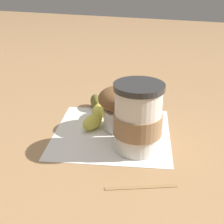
# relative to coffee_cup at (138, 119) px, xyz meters

# --- Properties ---
(ground_plane) EXTENTS (3.00, 3.00, 0.00)m
(ground_plane) POSITION_rel_coffee_cup_xyz_m (0.06, -0.04, -0.06)
(ground_plane) COLOR #A87C51
(paper_napkin) EXTENTS (0.28, 0.28, 0.00)m
(paper_napkin) POSITION_rel_coffee_cup_xyz_m (0.06, -0.04, -0.06)
(paper_napkin) COLOR white
(paper_napkin) RESTS_ON ground_plane
(coffee_cup) EXTENTS (0.09, 0.09, 0.12)m
(coffee_cup) POSITION_rel_coffee_cup_xyz_m (0.00, 0.00, 0.00)
(coffee_cup) COLOR silver
(coffee_cup) RESTS_ON paper_napkin
(muffin) EXTENTS (0.08, 0.08, 0.09)m
(muffin) POSITION_rel_coffee_cup_xyz_m (0.06, -0.06, -0.01)
(muffin) COLOR white
(muffin) RESTS_ON paper_napkin
(banana) EXTENTS (0.08, 0.15, 0.03)m
(banana) POSITION_rel_coffee_cup_xyz_m (0.12, -0.09, -0.04)
(banana) COLOR #D6CC4C
(banana) RESTS_ON paper_napkin
(wooden_stirrer) EXTENTS (0.10, 0.05, 0.00)m
(wooden_stirrer) POSITION_rel_coffee_cup_xyz_m (-0.04, 0.10, -0.06)
(wooden_stirrer) COLOR #9E7547
(wooden_stirrer) RESTS_ON ground_plane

